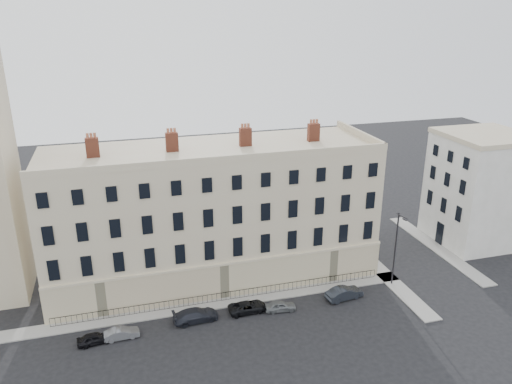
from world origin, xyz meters
The scene contains 14 objects.
ground centered at (0.00, 0.00, 0.00)m, with size 160.00×160.00×0.00m, color black.
terrace centered at (-5.97, 11.97, 7.50)m, with size 36.22×12.22×17.00m.
adjacent_building centered at (29.00, 11.00, 7.00)m, with size 10.00×10.00×14.00m, color silver.
pavement_terrace centered at (-10.00, 5.00, 0.06)m, with size 48.00×2.00×0.12m, color gray.
pavement_east_return centered at (13.00, 8.00, 0.06)m, with size 2.00×24.00×0.12m, color gray.
pavement_adjacent centered at (23.00, 10.00, 0.06)m, with size 2.00×20.00×0.12m, color gray.
railings centered at (-6.00, 5.40, 0.55)m, with size 35.00×0.04×0.96m.
car_a centered at (-19.26, 1.71, 0.54)m, with size 1.28×3.18×1.09m, color black.
car_b centered at (-16.84, 1.83, 0.54)m, with size 1.14×3.26×1.07m, color slate.
car_c centered at (-9.69, 2.68, 0.66)m, with size 1.84×4.52×1.31m, color #21232C.
car_d centered at (-4.32, 2.78, 0.55)m, with size 1.84×3.98×1.11m, color black.
car_e centered at (-1.03, 2.06, 0.54)m, with size 1.29×3.19×1.09m, color slate.
car_f centered at (6.23, 2.31, 0.68)m, with size 1.44×4.12×1.36m, color #20242B.
streetlamp centered at (12.68, 3.47, 4.85)m, with size 0.45×1.89×8.76m.
Camera 1 is at (-15.50, -39.45, 29.21)m, focal length 35.00 mm.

